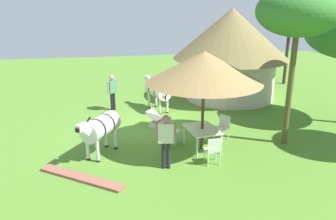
% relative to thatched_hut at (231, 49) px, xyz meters
% --- Properties ---
extents(ground_plane, '(36.00, 36.00, 0.00)m').
position_rel_thatched_hut_xyz_m(ground_plane, '(3.83, -4.55, -2.50)').
color(ground_plane, '#52822B').
extents(thatched_hut, '(5.79, 5.79, 4.50)m').
position_rel_thatched_hut_xyz_m(thatched_hut, '(0.00, 0.00, 0.00)').
color(thatched_hut, beige).
rests_on(thatched_hut, ground_plane).
extents(shade_umbrella, '(3.78, 3.78, 3.35)m').
position_rel_thatched_hut_xyz_m(shade_umbrella, '(5.98, -3.14, 0.34)').
color(shade_umbrella, '#4D2D22').
rests_on(shade_umbrella, ground_plane).
extents(patio_dining_table, '(1.42, 1.14, 0.74)m').
position_rel_thatched_hut_xyz_m(patio_dining_table, '(5.98, -3.14, -1.84)').
color(patio_dining_table, silver).
rests_on(patio_dining_table, ground_plane).
extents(patio_chair_near_lawn, '(0.43, 0.45, 0.90)m').
position_rel_thatched_hut_xyz_m(patio_chair_near_lawn, '(7.17, -3.11, -1.98)').
color(patio_chair_near_lawn, silver).
rests_on(patio_chair_near_lawn, ground_plane).
extents(patio_chair_near_hut, '(0.60, 0.60, 0.90)m').
position_rel_thatched_hut_xyz_m(patio_chair_near_hut, '(5.31, -2.16, -1.98)').
color(patio_chair_near_hut, white).
rests_on(patio_chair_near_hut, ground_plane).
extents(patio_chair_east_end, '(0.60, 0.60, 0.90)m').
position_rel_thatched_hut_xyz_m(patio_chair_east_end, '(5.27, -4.08, -1.98)').
color(patio_chair_east_end, silver).
rests_on(patio_chair_east_end, ground_plane).
extents(guest_beside_umbrella, '(0.29, 0.60, 1.71)m').
position_rel_thatched_hut_xyz_m(guest_beside_umbrella, '(7.14, -4.59, -1.47)').
color(guest_beside_umbrella, '#202129').
rests_on(guest_beside_umbrella, ground_plane).
extents(standing_watcher, '(0.46, 0.47, 1.66)m').
position_rel_thatched_hut_xyz_m(standing_watcher, '(1.15, -6.00, -1.51)').
color(standing_watcher, black).
rests_on(standing_watcher, ground_plane).
extents(striped_lounge_chair, '(0.93, 0.95, 0.62)m').
position_rel_thatched_hut_xyz_m(striped_lounge_chair, '(3.59, -4.30, -2.25)').
color(striped_lounge_chair, '#C3563D').
rests_on(striped_lounge_chair, ground_plane).
extents(zebra_nearest_camera, '(1.85, 1.39, 1.49)m').
position_rel_thatched_hut_xyz_m(zebra_nearest_camera, '(5.83, -6.52, -1.54)').
color(zebra_nearest_camera, silver).
rests_on(zebra_nearest_camera, ground_plane).
extents(zebra_by_umbrella, '(2.03, 1.10, 1.49)m').
position_rel_thatched_hut_xyz_m(zebra_by_umbrella, '(1.52, -3.99, -1.55)').
color(zebra_by_umbrella, silver).
rests_on(zebra_by_umbrella, ground_plane).
extents(acacia_tree_left_background, '(2.71, 2.71, 5.36)m').
position_rel_thatched_hut_xyz_m(acacia_tree_left_background, '(6.05, -0.11, 2.01)').
color(acacia_tree_left_background, brown).
rests_on(acacia_tree_left_background, ground_plane).
extents(acacia_tree_far_lawn, '(2.60, 2.60, 4.85)m').
position_rel_thatched_hut_xyz_m(acacia_tree_far_lawn, '(-2.14, 4.33, 1.54)').
color(acacia_tree_far_lawn, '#423025').
rests_on(acacia_tree_far_lawn, ground_plane).
extents(brick_patio_kerb, '(1.96, 2.46, 0.08)m').
position_rel_thatched_hut_xyz_m(brick_patio_kerb, '(7.35, -7.10, -2.46)').
color(brick_patio_kerb, '#945748').
rests_on(brick_patio_kerb, ground_plane).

